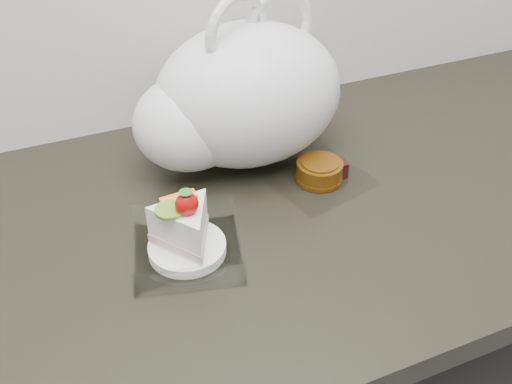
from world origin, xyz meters
The scene contains 3 objects.
cake_tray centered at (0.01, 1.64, 0.93)m, with size 0.17×0.17×0.11m.
mooncake_wrap centered at (0.25, 1.72, 0.91)m, with size 0.17×0.17×0.03m.
plastic_bag centered at (0.16, 1.83, 1.01)m, with size 0.38×0.31×0.28m.
Camera 1 is at (-0.13, 1.08, 1.43)m, focal length 40.00 mm.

